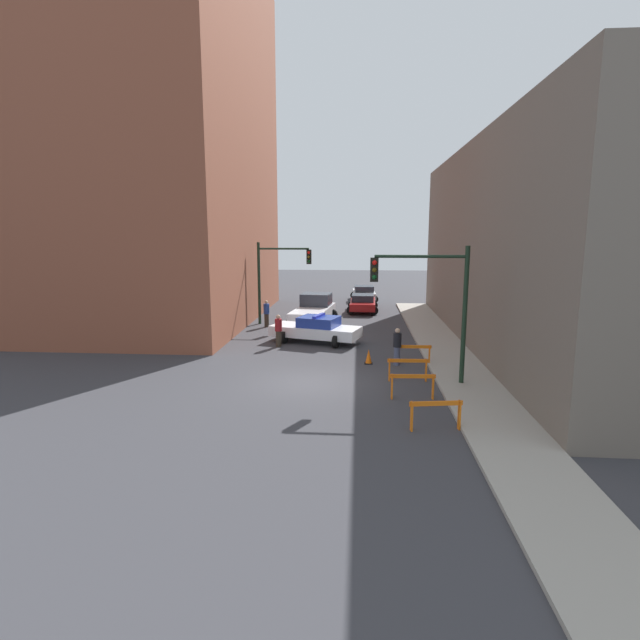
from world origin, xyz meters
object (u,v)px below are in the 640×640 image
pedestrian_corner (267,313)px  barrier_corner (413,351)px  pedestrian_sidewalk (397,346)px  barrier_mid (413,382)px  parked_car_near (363,303)px  traffic_cone (369,357)px  parked_car_mid (364,293)px  barrier_front (436,410)px  traffic_light_far (276,271)px  barrier_back (408,366)px  traffic_light_near (434,294)px  police_car (316,329)px  white_truck (314,310)px  pedestrian_crossing (278,330)px

pedestrian_corner → barrier_corner: size_ratio=1.04×
pedestrian_sidewalk → barrier_mid: 4.61m
parked_car_near → traffic_cone: 14.89m
parked_car_mid → barrier_front: (1.85, -28.53, -0.06)m
pedestrian_corner → barrier_corner: bearing=-112.7°
traffic_light_far → pedestrian_corner: (-0.46, -1.03, -2.54)m
barrier_mid → barrier_back: size_ratio=1.00×
traffic_light_near → police_car: bearing=125.0°
barrier_corner → barrier_mid: bearing=-96.2°
white_truck → barrier_front: white_truck is taller
pedestrian_sidewalk → barrier_front: bearing=-78.4°
traffic_light_far → barrier_front: bearing=-66.1°
parked_car_near → pedestrian_sidewalk: size_ratio=2.61×
parked_car_near → pedestrian_corner: (-6.01, -6.45, 0.19)m
white_truck → parked_car_near: size_ratio=1.29×
police_car → barrier_mid: police_car is taller
traffic_light_far → white_truck: 3.45m
police_car → barrier_back: size_ratio=3.15×
barrier_front → traffic_cone: size_ratio=2.42×
pedestrian_corner → traffic_cone: 10.46m
barrier_front → barrier_back: bearing=94.0°
traffic_cone → parked_car_near: bearing=90.6°
police_car → barrier_corner: (4.65, -4.28, -0.11)m
barrier_back → pedestrian_corner: bearing=124.9°
parked_car_near → barrier_corner: bearing=-80.8°
barrier_back → barrier_corner: 2.53m
parked_car_mid → pedestrian_crossing: size_ratio=2.63×
parked_car_mid → pedestrian_crossing: pedestrian_crossing is taller
barrier_front → pedestrian_crossing: bearing=121.1°
barrier_back → traffic_cone: barrier_back is taller
traffic_light_near → parked_car_mid: 24.26m
pedestrian_corner → barrier_back: bearing=-121.5°
traffic_light_near → barrier_back: 3.06m
white_truck → barrier_corner: size_ratio=3.50×
pedestrian_corner → barrier_corner: pedestrian_corner is taller
pedestrian_sidewalk → barrier_corner: bearing=11.5°
traffic_light_near → parked_car_near: bearing=97.9°
police_car → traffic_light_far: bearing=47.0°
traffic_light_near → parked_car_mid: bearing=95.6°
parked_car_near → pedestrian_corner: size_ratio=2.61×
barrier_mid → barrier_back: same height
barrier_mid → barrier_corner: bearing=83.8°
barrier_back → barrier_mid: bearing=-91.0°
police_car → pedestrian_crossing: 2.18m
parked_car_near → pedestrian_crossing: pedestrian_crossing is taller
pedestrian_crossing → traffic_light_far: bearing=-65.3°
parked_car_mid → barrier_mid: (1.47, -25.73, -0.06)m
traffic_light_far → parked_car_mid: (5.69, 11.53, -2.72)m
white_truck → barrier_front: size_ratio=3.52×
traffic_light_far → pedestrian_crossing: 6.99m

